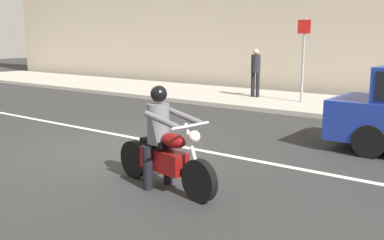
% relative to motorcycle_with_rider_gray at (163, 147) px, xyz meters
% --- Properties ---
extents(ground_plane, '(80.00, 80.00, 0.00)m').
position_rel_motorcycle_with_rider_gray_xyz_m(ground_plane, '(-2.29, 1.27, -0.64)').
color(ground_plane, '#2B2B2B').
extents(sidewalk_slab, '(40.00, 4.40, 0.14)m').
position_rel_motorcycle_with_rider_gray_xyz_m(sidewalk_slab, '(-2.29, 9.27, -0.57)').
color(sidewalk_slab, '#A8A399').
rests_on(sidewalk_slab, ground_plane).
extents(lane_marking_stripe, '(18.00, 0.14, 0.01)m').
position_rel_motorcycle_with_rider_gray_xyz_m(lane_marking_stripe, '(-1.87, 2.17, -0.64)').
color(lane_marking_stripe, silver).
rests_on(lane_marking_stripe, ground_plane).
extents(motorcycle_with_rider_gray, '(2.12, 0.75, 1.57)m').
position_rel_motorcycle_with_rider_gray_xyz_m(motorcycle_with_rider_gray, '(0.00, 0.00, 0.00)').
color(motorcycle_with_rider_gray, black).
rests_on(motorcycle_with_rider_gray, ground_plane).
extents(street_sign_post, '(0.44, 0.08, 2.73)m').
position_rel_motorcycle_with_rider_gray_xyz_m(street_sign_post, '(-1.60, 8.95, 1.14)').
color(street_sign_post, gray).
rests_on(street_sign_post, sidewalk_slab).
extents(pedestrian_bystander, '(0.34, 0.34, 1.74)m').
position_rel_motorcycle_with_rider_gray_xyz_m(pedestrian_bystander, '(-3.50, 9.21, 0.52)').
color(pedestrian_bystander, black).
rests_on(pedestrian_bystander, sidewalk_slab).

